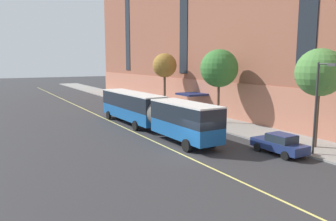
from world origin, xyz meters
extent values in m
plane|color=#303033|center=(0.00, 0.00, 0.00)|extent=(260.00, 260.00, 0.00)
cube|color=gray|center=(9.64, 3.00, 0.07)|extent=(5.33, 160.00, 0.15)
cube|color=#B67058|center=(12.23, 0.00, 2.20)|extent=(0.14, 110.00, 4.40)
cube|color=navy|center=(10.70, 15.93, 2.60)|extent=(3.20, 3.40, 0.24)
cube|color=#1E232B|center=(12.25, 41.25, 16.66)|extent=(0.10, 2.00, 23.02)
cube|color=#19569E|center=(0.96, 13.25, 1.24)|extent=(2.74, 11.56, 1.24)
cube|color=black|center=(0.96, 13.25, 2.62)|extent=(2.76, 11.56, 1.52)
cube|color=silver|center=(0.96, 13.25, 3.44)|extent=(2.77, 11.56, 0.12)
cube|color=#19232D|center=(0.81, 19.02, 2.47)|extent=(2.25, 0.14, 1.14)
cube|color=orange|center=(0.81, 19.03, 3.20)|extent=(1.72, 0.10, 0.28)
cube|color=black|center=(0.81, 19.04, 0.72)|extent=(2.40, 0.18, 0.24)
cube|color=white|center=(-0.05, 19.02, 0.97)|extent=(0.28, 0.07, 0.18)
cube|color=white|center=(1.67, 19.06, 0.97)|extent=(0.28, 0.07, 0.18)
cylinder|color=#595651|center=(1.12, 7.00, 2.00)|extent=(2.35, 1.06, 2.33)
cube|color=#19569E|center=(1.23, 2.75, 1.24)|extent=(2.64, 7.56, 1.24)
cube|color=black|center=(1.23, 2.75, 2.62)|extent=(2.65, 7.56, 1.52)
cube|color=silver|center=(1.23, 2.75, 3.44)|extent=(2.67, 7.56, 0.12)
cylinder|color=black|center=(-0.37, 17.24, 0.50)|extent=(0.33, 1.01, 1.00)
cylinder|color=black|center=(2.08, 17.30, 0.50)|extent=(0.33, 1.01, 1.00)
cylinder|color=black|center=(-0.18, 9.77, 0.50)|extent=(0.33, 1.01, 1.00)
cylinder|color=black|center=(2.27, 9.83, 0.50)|extent=(0.33, 1.01, 1.00)
cylinder|color=black|center=(0.06, 0.66, 0.50)|extent=(0.33, 1.01, 1.00)
cylinder|color=black|center=(2.50, 0.72, 0.50)|extent=(0.33, 1.01, 1.00)
cube|color=#23603D|center=(5.88, 8.72, 0.64)|extent=(1.82, 4.61, 0.64)
cube|color=#232D38|center=(5.87, 8.49, 1.24)|extent=(1.57, 2.09, 0.56)
cube|color=#23603D|center=(5.87, 8.49, 1.54)|extent=(1.54, 1.99, 0.04)
cylinder|color=black|center=(5.04, 10.15, 0.32)|extent=(0.23, 0.64, 0.64)
cylinder|color=black|center=(6.76, 10.12, 0.32)|extent=(0.23, 0.64, 0.64)
cylinder|color=black|center=(5.00, 7.31, 0.32)|extent=(0.23, 0.64, 0.64)
cylinder|color=black|center=(6.71, 7.28, 0.32)|extent=(0.23, 0.64, 0.64)
cube|color=#4C4C51|center=(5.91, 32.31, 0.64)|extent=(1.84, 4.71, 0.64)
cube|color=#232D38|center=(5.91, 32.07, 1.24)|extent=(1.60, 2.13, 0.56)
cube|color=#4C4C51|center=(5.91, 32.07, 1.54)|extent=(1.56, 2.04, 0.04)
cylinder|color=black|center=(5.06, 33.77, 0.32)|extent=(0.23, 0.64, 0.64)
cylinder|color=black|center=(6.80, 33.75, 0.32)|extent=(0.23, 0.64, 0.64)
cylinder|color=black|center=(5.02, 30.86, 0.32)|extent=(0.23, 0.64, 0.64)
cylinder|color=black|center=(6.77, 30.84, 0.32)|extent=(0.23, 0.64, 0.64)
cube|color=navy|center=(5.75, -3.21, 0.64)|extent=(1.76, 4.27, 0.64)
cube|color=#232D38|center=(5.75, -3.42, 1.24)|extent=(1.52, 1.93, 0.56)
cube|color=navy|center=(5.75, -3.42, 1.54)|extent=(1.49, 1.85, 0.04)
cylinder|color=black|center=(4.90, -1.90, 0.32)|extent=(0.23, 0.64, 0.64)
cylinder|color=black|center=(6.57, -1.88, 0.32)|extent=(0.23, 0.64, 0.64)
cylinder|color=black|center=(4.93, -4.54, 0.32)|extent=(0.23, 0.64, 0.64)
cylinder|color=black|center=(6.60, -4.52, 0.32)|extent=(0.23, 0.64, 0.64)
cylinder|color=brown|center=(9.40, -3.57, 2.59)|extent=(0.28, 0.28, 4.87)
sphere|color=#4C843D|center=(9.40, -3.57, 6.03)|extent=(3.68, 3.68, 3.68)
cylinder|color=brown|center=(9.40, 8.75, 2.57)|extent=(0.28, 0.28, 4.83)
sphere|color=#387533|center=(9.40, 8.75, 6.13)|extent=(4.15, 4.15, 4.15)
cylinder|color=brown|center=(9.40, 21.07, 2.76)|extent=(0.34, 0.34, 5.22)
sphere|color=olive|center=(9.40, 21.07, 6.31)|extent=(3.41, 3.41, 3.41)
cylinder|color=#2D2D30|center=(7.57, -4.77, 3.47)|extent=(0.16, 0.16, 6.65)
cylinder|color=#2D2D30|center=(7.57, -5.32, 6.70)|extent=(0.10, 1.10, 0.10)
cube|color=#3D3D3F|center=(7.57, -5.87, 6.65)|extent=(0.36, 0.60, 0.20)
cylinder|color=red|center=(7.47, 11.91, 0.43)|extent=(0.24, 0.24, 0.55)
sphere|color=silver|center=(7.47, 11.91, 0.77)|extent=(0.20, 0.20, 0.20)
cylinder|color=silver|center=(7.31, 11.91, 0.48)|extent=(0.10, 0.09, 0.09)
cylinder|color=silver|center=(7.63, 11.91, 0.48)|extent=(0.10, 0.09, 0.09)
cube|color=#E0D66B|center=(-0.63, 3.00, 0.00)|extent=(0.16, 140.00, 0.01)
camera|label=1|loc=(-13.18, -19.82, 6.87)|focal=35.00mm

